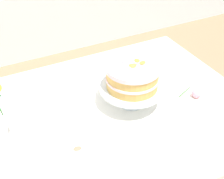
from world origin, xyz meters
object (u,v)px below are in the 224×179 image
dining_table (101,134)px  fallen_rose (196,93)px  layer_cake (132,76)px  cake_stand (132,89)px

dining_table → fallen_rose: (0.47, -0.06, 0.11)m
layer_cake → fallen_rose: size_ratio=2.33×
layer_cake → fallen_rose: (0.30, -0.09, -0.13)m
cake_stand → layer_cake: 0.07m
cake_stand → fallen_rose: (0.30, -0.09, -0.06)m
cake_stand → fallen_rose: 0.32m
cake_stand → dining_table: bearing=-170.3°
cake_stand → fallen_rose: bearing=-16.9°
cake_stand → layer_cake: bearing=4.5°
dining_table → fallen_rose: 0.49m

